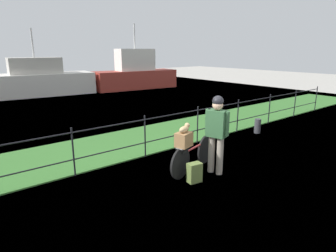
{
  "coord_description": "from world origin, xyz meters",
  "views": [
    {
      "loc": [
        -3.84,
        -3.69,
        2.58
      ],
      "look_at": [
        0.18,
        1.27,
        0.9
      ],
      "focal_mm": 31.02,
      "sensor_mm": 36.0,
      "label": 1
    }
  ],
  "objects_px": {
    "terrier_dog": "(185,129)",
    "moored_boat_mid": "(135,74)",
    "cyclist_person": "(217,128)",
    "backpack_on_paving": "(194,173)",
    "mooring_bollard": "(258,126)",
    "bicycle_main": "(193,155)",
    "moored_boat_far": "(37,81)",
    "wooden_crate": "(184,140)"
  },
  "relations": [
    {
      "from": "moored_boat_mid",
      "to": "moored_boat_far",
      "type": "xyz_separation_m",
      "value": [
        -6.07,
        1.09,
        -0.14
      ]
    },
    {
      "from": "wooden_crate",
      "to": "terrier_dog",
      "type": "relative_size",
      "value": 1.02
    },
    {
      "from": "terrier_dog",
      "to": "mooring_bollard",
      "type": "height_order",
      "value": "terrier_dog"
    },
    {
      "from": "bicycle_main",
      "to": "moored_boat_mid",
      "type": "relative_size",
      "value": 0.29
    },
    {
      "from": "mooring_bollard",
      "to": "moored_boat_far",
      "type": "height_order",
      "value": "moored_boat_far"
    },
    {
      "from": "cyclist_person",
      "to": "backpack_on_paving",
      "type": "height_order",
      "value": "cyclist_person"
    },
    {
      "from": "cyclist_person",
      "to": "backpack_on_paving",
      "type": "relative_size",
      "value": 4.21
    },
    {
      "from": "mooring_bollard",
      "to": "moored_boat_far",
      "type": "xyz_separation_m",
      "value": [
        -3.11,
        12.77,
        0.59
      ]
    },
    {
      "from": "wooden_crate",
      "to": "mooring_bollard",
      "type": "bearing_deg",
      "value": 13.39
    },
    {
      "from": "backpack_on_paving",
      "to": "moored_boat_far",
      "type": "relative_size",
      "value": 0.06
    },
    {
      "from": "terrier_dog",
      "to": "cyclist_person",
      "type": "bearing_deg",
      "value": -24.41
    },
    {
      "from": "wooden_crate",
      "to": "moored_boat_far",
      "type": "height_order",
      "value": "moored_boat_far"
    },
    {
      "from": "backpack_on_paving",
      "to": "moored_boat_far",
      "type": "height_order",
      "value": "moored_boat_far"
    },
    {
      "from": "wooden_crate",
      "to": "backpack_on_paving",
      "type": "distance_m",
      "value": 0.7
    },
    {
      "from": "cyclist_person",
      "to": "mooring_bollard",
      "type": "distance_m",
      "value": 3.67
    },
    {
      "from": "cyclist_person",
      "to": "moored_boat_mid",
      "type": "bearing_deg",
      "value": 63.9
    },
    {
      "from": "wooden_crate",
      "to": "mooring_bollard",
      "type": "distance_m",
      "value": 4.19
    },
    {
      "from": "terrier_dog",
      "to": "cyclist_person",
      "type": "relative_size",
      "value": 0.19
    },
    {
      "from": "moored_boat_mid",
      "to": "moored_boat_far",
      "type": "relative_size",
      "value": 0.89
    },
    {
      "from": "terrier_dog",
      "to": "backpack_on_paving",
      "type": "distance_m",
      "value": 0.9
    },
    {
      "from": "backpack_on_paving",
      "to": "moored_boat_mid",
      "type": "bearing_deg",
      "value": 70.27
    },
    {
      "from": "terrier_dog",
      "to": "moored_boat_mid",
      "type": "relative_size",
      "value": 0.06
    },
    {
      "from": "wooden_crate",
      "to": "terrier_dog",
      "type": "bearing_deg",
      "value": 15.42
    },
    {
      "from": "wooden_crate",
      "to": "backpack_on_paving",
      "type": "bearing_deg",
      "value": -90.06
    },
    {
      "from": "moored_boat_far",
      "to": "bicycle_main",
      "type": "bearing_deg",
      "value": -92.28
    },
    {
      "from": "moored_boat_mid",
      "to": "moored_boat_far",
      "type": "bearing_deg",
      "value": 169.82
    },
    {
      "from": "cyclist_person",
      "to": "wooden_crate",
      "type": "bearing_deg",
      "value": 156.85
    },
    {
      "from": "bicycle_main",
      "to": "mooring_bollard",
      "type": "bearing_deg",
      "value": 13.17
    },
    {
      "from": "terrier_dog",
      "to": "moored_boat_mid",
      "type": "xyz_separation_m",
      "value": [
        6.97,
        12.64,
        -0.08
      ]
    },
    {
      "from": "cyclist_person",
      "to": "mooring_bollard",
      "type": "height_order",
      "value": "cyclist_person"
    },
    {
      "from": "moored_boat_mid",
      "to": "mooring_bollard",
      "type": "bearing_deg",
      "value": -104.23
    },
    {
      "from": "mooring_bollard",
      "to": "moored_boat_far",
      "type": "distance_m",
      "value": 13.16
    },
    {
      "from": "moored_boat_far",
      "to": "wooden_crate",
      "type": "bearing_deg",
      "value": -93.85
    },
    {
      "from": "moored_boat_mid",
      "to": "moored_boat_far",
      "type": "distance_m",
      "value": 6.17
    },
    {
      "from": "bicycle_main",
      "to": "terrier_dog",
      "type": "height_order",
      "value": "terrier_dog"
    },
    {
      "from": "wooden_crate",
      "to": "moored_boat_mid",
      "type": "bearing_deg",
      "value": 61.04
    },
    {
      "from": "terrier_dog",
      "to": "backpack_on_paving",
      "type": "relative_size",
      "value": 0.81
    },
    {
      "from": "terrier_dog",
      "to": "cyclist_person",
      "type": "distance_m",
      "value": 0.7
    },
    {
      "from": "mooring_bollard",
      "to": "terrier_dog",
      "type": "bearing_deg",
      "value": -166.63
    },
    {
      "from": "cyclist_person",
      "to": "mooring_bollard",
      "type": "relative_size",
      "value": 3.66
    },
    {
      "from": "moored_boat_far",
      "to": "cyclist_person",
      "type": "bearing_deg",
      "value": -91.06
    },
    {
      "from": "terrier_dog",
      "to": "moored_boat_mid",
      "type": "distance_m",
      "value": 14.43
    }
  ]
}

